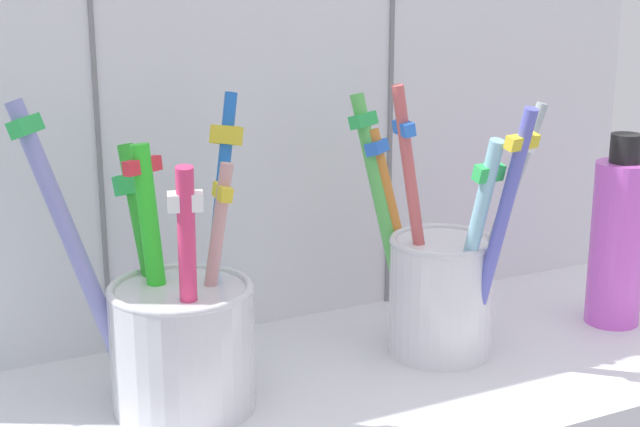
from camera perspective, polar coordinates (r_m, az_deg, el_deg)
counter_slab at (r=62.70cm, az=0.46°, el=-10.60°), size 64.00×22.00×2.00cm
tile_wall_back at (r=67.42cm, az=-4.25°, el=10.30°), size 64.00×2.20×45.00cm
toothbrush_cup_left at (r=58.31cm, az=-8.15°, el=-6.76°), size 14.02×10.34×18.13cm
toothbrush_cup_right at (r=65.48cm, az=6.96°, el=-3.90°), size 10.01×13.09×18.10cm
soap_bottle at (r=72.84cm, az=16.73°, el=-1.41°), size 3.83×3.83×13.73cm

